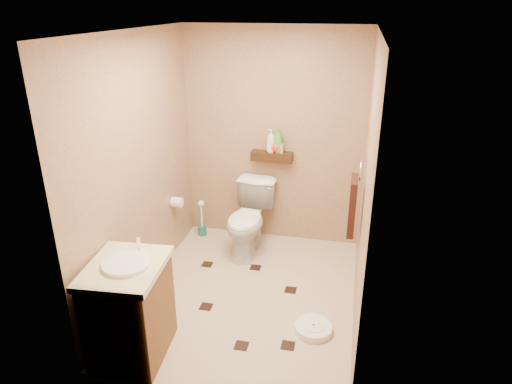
# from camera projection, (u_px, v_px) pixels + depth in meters

# --- Properties ---
(ground) EXTENTS (2.50, 2.50, 0.00)m
(ground) POSITION_uv_depth(u_px,v_px,m) (248.00, 295.00, 4.38)
(ground) COLOR #C8AF92
(ground) RESTS_ON ground
(wall_back) EXTENTS (2.00, 0.04, 2.40)m
(wall_back) POSITION_uv_depth(u_px,v_px,m) (273.00, 139.00, 5.04)
(wall_back) COLOR #9D7A59
(wall_back) RESTS_ON ground
(wall_front) EXTENTS (2.00, 0.04, 2.40)m
(wall_front) POSITION_uv_depth(u_px,v_px,m) (198.00, 250.00, 2.79)
(wall_front) COLOR #9D7A59
(wall_front) RESTS_ON ground
(wall_left) EXTENTS (0.04, 2.50, 2.40)m
(wall_left) POSITION_uv_depth(u_px,v_px,m) (139.00, 170.00, 4.12)
(wall_left) COLOR #9D7A59
(wall_left) RESTS_ON ground
(wall_right) EXTENTS (0.04, 2.50, 2.40)m
(wall_right) POSITION_uv_depth(u_px,v_px,m) (366.00, 188.00, 3.72)
(wall_right) COLOR #9D7A59
(wall_right) RESTS_ON ground
(ceiling) EXTENTS (2.00, 2.50, 0.02)m
(ceiling) POSITION_uv_depth(u_px,v_px,m) (245.00, 31.00, 3.45)
(ceiling) COLOR silver
(ceiling) RESTS_ON wall_back
(wall_shelf) EXTENTS (0.46, 0.14, 0.10)m
(wall_shelf) POSITION_uv_depth(u_px,v_px,m) (272.00, 156.00, 5.04)
(wall_shelf) COLOR #33190D
(wall_shelf) RESTS_ON wall_back
(floor_accents) EXTENTS (1.15, 1.29, 0.01)m
(floor_accents) POSITION_uv_depth(u_px,v_px,m) (247.00, 300.00, 4.30)
(floor_accents) COLOR black
(floor_accents) RESTS_ON ground
(toilet) EXTENTS (0.49, 0.79, 0.78)m
(toilet) POSITION_uv_depth(u_px,v_px,m) (249.00, 219.00, 5.02)
(toilet) COLOR white
(toilet) RESTS_ON ground
(vanity) EXTENTS (0.60, 0.71, 0.94)m
(vanity) POSITION_uv_depth(u_px,v_px,m) (130.00, 309.00, 3.51)
(vanity) COLOR brown
(vanity) RESTS_ON ground
(bathroom_scale) EXTENTS (0.34, 0.34, 0.06)m
(bathroom_scale) POSITION_uv_depth(u_px,v_px,m) (313.00, 328.00, 3.89)
(bathroom_scale) COLOR white
(bathroom_scale) RESTS_ON ground
(toilet_brush) EXTENTS (0.10, 0.10, 0.45)m
(toilet_brush) POSITION_uv_depth(u_px,v_px,m) (202.00, 223.00, 5.45)
(toilet_brush) COLOR #18635A
(toilet_brush) RESTS_ON ground
(towel_ring) EXTENTS (0.12, 0.30, 0.76)m
(towel_ring) POSITION_uv_depth(u_px,v_px,m) (353.00, 203.00, 4.06)
(towel_ring) COLOR silver
(towel_ring) RESTS_ON wall_right
(toilet_paper) EXTENTS (0.12, 0.11, 0.12)m
(toilet_paper) POSITION_uv_depth(u_px,v_px,m) (177.00, 202.00, 4.92)
(toilet_paper) COLOR white
(toilet_paper) RESTS_ON wall_left
(bottle_a) EXTENTS (0.13, 0.13, 0.26)m
(bottle_a) POSITION_uv_depth(u_px,v_px,m) (271.00, 141.00, 4.97)
(bottle_a) COLOR silver
(bottle_a) RESTS_ON wall_shelf
(bottle_b) EXTENTS (0.11, 0.11, 0.17)m
(bottle_b) POSITION_uv_depth(u_px,v_px,m) (272.00, 145.00, 4.99)
(bottle_b) COLOR gold
(bottle_b) RESTS_ON wall_shelf
(bottle_c) EXTENTS (0.17, 0.17, 0.16)m
(bottle_c) POSITION_uv_depth(u_px,v_px,m) (276.00, 145.00, 4.98)
(bottle_c) COLOR red
(bottle_c) RESTS_ON wall_shelf
(bottle_d) EXTENTS (0.15, 0.15, 0.27)m
(bottle_d) POSITION_uv_depth(u_px,v_px,m) (278.00, 141.00, 4.96)
(bottle_d) COLOR green
(bottle_d) RESTS_ON wall_shelf
(bottle_e) EXTENTS (0.07, 0.07, 0.15)m
(bottle_e) POSITION_uv_depth(u_px,v_px,m) (280.00, 146.00, 4.97)
(bottle_e) COLOR #EEAE4F
(bottle_e) RESTS_ON wall_shelf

